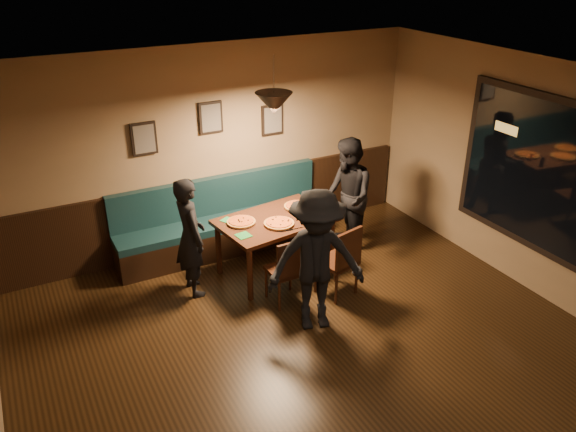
% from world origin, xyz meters
% --- Properties ---
extents(floor, '(7.00, 7.00, 0.00)m').
position_xyz_m(floor, '(0.00, 0.00, 0.00)').
color(floor, black).
rests_on(floor, ground).
extents(ceiling, '(7.00, 7.00, 0.00)m').
position_xyz_m(ceiling, '(0.00, 0.00, 2.80)').
color(ceiling, silver).
rests_on(ceiling, ground).
extents(wall_back, '(6.00, 0.00, 6.00)m').
position_xyz_m(wall_back, '(0.00, 3.50, 1.40)').
color(wall_back, '#8C704F').
rests_on(wall_back, ground).
extents(wainscot, '(5.88, 0.06, 1.00)m').
position_xyz_m(wainscot, '(0.00, 3.47, 0.50)').
color(wainscot, black).
rests_on(wainscot, ground).
extents(booth_bench, '(3.00, 0.60, 1.00)m').
position_xyz_m(booth_bench, '(0.00, 3.20, 0.50)').
color(booth_bench, '#0F232D').
rests_on(booth_bench, ground).
extents(window_frame, '(0.06, 2.56, 1.86)m').
position_xyz_m(window_frame, '(2.96, 0.50, 1.50)').
color(window_frame, black).
rests_on(window_frame, wall_right).
extents(window_glass, '(0.00, 2.40, 2.40)m').
position_xyz_m(window_glass, '(2.93, 0.50, 1.50)').
color(window_glass, black).
rests_on(window_glass, wall_right).
extents(picture_left, '(0.32, 0.04, 0.42)m').
position_xyz_m(picture_left, '(-0.90, 3.47, 1.70)').
color(picture_left, black).
rests_on(picture_left, wall_back).
extents(picture_center, '(0.32, 0.04, 0.42)m').
position_xyz_m(picture_center, '(0.00, 3.47, 1.85)').
color(picture_center, black).
rests_on(picture_center, wall_back).
extents(picture_right, '(0.32, 0.04, 0.42)m').
position_xyz_m(picture_right, '(0.90, 3.47, 1.70)').
color(picture_right, black).
rests_on(picture_right, wall_back).
extents(pendant_lamp, '(0.44, 0.44, 0.25)m').
position_xyz_m(pendant_lamp, '(0.38, 2.37, 2.25)').
color(pendant_lamp, black).
rests_on(pendant_lamp, ceiling).
extents(dining_table, '(1.54, 1.10, 0.76)m').
position_xyz_m(dining_table, '(0.38, 2.37, 0.38)').
color(dining_table, black).
rests_on(dining_table, floor).
extents(chair_near_left, '(0.40, 0.40, 0.88)m').
position_xyz_m(chair_near_left, '(0.17, 1.70, 0.44)').
color(chair_near_left, black).
rests_on(chair_near_left, floor).
extents(chair_near_right, '(0.50, 0.50, 0.93)m').
position_xyz_m(chair_near_right, '(0.81, 1.56, 0.46)').
color(chair_near_right, black).
rests_on(chair_near_right, floor).
extents(diner_left, '(0.36, 0.55, 1.51)m').
position_xyz_m(diner_left, '(-0.73, 2.42, 0.75)').
color(diner_left, black).
rests_on(diner_left, floor).
extents(diner_right, '(0.81, 0.93, 1.62)m').
position_xyz_m(diner_right, '(1.51, 2.44, 0.81)').
color(diner_right, black).
rests_on(diner_right, floor).
extents(diner_front, '(1.20, 0.90, 1.66)m').
position_xyz_m(diner_front, '(0.25, 1.11, 0.83)').
color(diner_front, black).
rests_on(diner_front, floor).
extents(pizza_a, '(0.48, 0.48, 0.04)m').
position_xyz_m(pizza_a, '(-0.05, 2.45, 0.78)').
color(pizza_a, orange).
rests_on(pizza_a, dining_table).
extents(pizza_b, '(0.50, 0.50, 0.04)m').
position_xyz_m(pizza_b, '(0.35, 2.19, 0.78)').
color(pizza_b, gold).
rests_on(pizza_b, dining_table).
extents(pizza_c, '(0.48, 0.48, 0.04)m').
position_xyz_m(pizza_c, '(0.80, 2.52, 0.78)').
color(pizza_c, gold).
rests_on(pizza_c, dining_table).
extents(soda_glass, '(0.07, 0.07, 0.14)m').
position_xyz_m(soda_glass, '(0.94, 2.11, 0.83)').
color(soda_glass, black).
rests_on(soda_glass, dining_table).
extents(tabasco_bottle, '(0.03, 0.03, 0.11)m').
position_xyz_m(tabasco_bottle, '(0.90, 2.36, 0.82)').
color(tabasco_bottle, '#960512').
rests_on(tabasco_bottle, dining_table).
extents(napkin_a, '(0.20, 0.20, 0.01)m').
position_xyz_m(napkin_a, '(-0.17, 2.61, 0.77)').
color(napkin_a, '#1F743B').
rests_on(napkin_a, dining_table).
extents(napkin_b, '(0.19, 0.19, 0.01)m').
position_xyz_m(napkin_b, '(-0.16, 2.13, 0.77)').
color(napkin_b, '#1C6C29').
rests_on(napkin_b, dining_table).
extents(cutlery_set, '(0.20, 0.04, 0.00)m').
position_xyz_m(cutlery_set, '(0.41, 2.00, 0.76)').
color(cutlery_set, silver).
rests_on(cutlery_set, dining_table).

